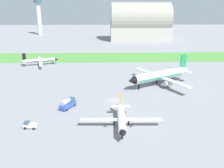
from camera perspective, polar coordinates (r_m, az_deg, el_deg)
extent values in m
plane|color=gray|center=(90.26, 0.63, -3.75)|extent=(600.00, 600.00, 0.00)
cube|color=#478438|center=(159.83, -0.34, 6.14)|extent=(360.00, 28.00, 0.08)
cylinder|color=silver|center=(145.10, -15.95, 5.19)|extent=(15.45, 6.32, 2.15)
cone|color=black|center=(145.53, -12.56, 5.50)|extent=(2.64, 2.61, 2.10)
cone|color=silver|center=(145.14, -19.51, 4.95)|extent=(3.42, 2.69, 1.93)
cube|color=black|center=(145.14, -15.94, 5.13)|extent=(14.64, 6.13, 0.30)
cube|color=silver|center=(150.94, -16.19, 5.51)|extent=(4.70, 11.76, 0.21)
cube|color=silver|center=(139.42, -16.01, 4.50)|extent=(4.70, 11.76, 0.21)
cylinder|color=#B7BABF|center=(148.87, -15.93, 5.36)|extent=(1.84, 1.13, 0.69)
cylinder|color=#B7BABF|center=(141.50, -15.80, 4.72)|extent=(1.84, 1.13, 0.69)
cube|color=black|center=(144.60, -19.45, 5.93)|extent=(1.93, 0.78, 3.43)
cube|color=silver|center=(146.60, -19.33, 5.07)|extent=(2.07, 3.24, 0.17)
cube|color=silver|center=(143.66, -19.35, 4.81)|extent=(2.07, 3.24, 0.17)
cylinder|color=black|center=(145.79, -13.36, 4.72)|extent=(0.39, 0.39, 1.50)
cylinder|color=black|center=(147.56, -16.33, 4.64)|extent=(0.39, 0.39, 1.50)
cylinder|color=black|center=(143.42, -16.28, 4.26)|extent=(0.39, 0.39, 1.50)
cylinder|color=silver|center=(106.75, 10.65, 1.92)|extent=(23.56, 15.48, 3.80)
cone|color=black|center=(98.47, 4.57, 0.78)|extent=(4.83, 4.94, 3.72)
cone|color=silver|center=(116.46, 16.06, 3.14)|extent=(5.89, 5.35, 3.42)
cube|color=#198C4C|center=(106.83, 10.64, 1.78)|extent=(22.39, 14.87, 0.53)
cube|color=silver|center=(101.66, 13.98, 0.46)|extent=(10.22, 15.65, 0.38)
cube|color=silver|center=(113.43, 8.15, 2.69)|extent=(10.22, 15.65, 0.38)
cylinder|color=#B7BABF|center=(104.08, 12.78, 0.18)|extent=(4.64, 3.85, 2.09)
cylinder|color=#B7BABF|center=(111.60, 9.07, 1.65)|extent=(4.64, 3.85, 2.09)
cube|color=#198C4C|center=(114.99, 16.01, 5.11)|extent=(2.94, 1.92, 5.53)
cube|color=silver|center=(114.42, 16.69, 2.77)|extent=(4.17, 5.23, 0.30)
cube|color=silver|center=(117.60, 14.98, 3.33)|extent=(4.17, 5.23, 0.30)
cylinder|color=black|center=(101.39, 6.12, -0.59)|extent=(0.68, 0.68, 2.42)
cylinder|color=black|center=(106.69, 12.30, 0.05)|extent=(0.68, 0.68, 2.42)
cylinder|color=black|center=(110.88, 10.22, 0.89)|extent=(0.68, 0.68, 2.42)
cylinder|color=white|center=(70.93, 2.18, -7.98)|extent=(2.50, 15.34, 2.12)
cone|color=black|center=(63.44, 2.48, -11.40)|extent=(2.13, 2.17, 2.08)
cone|color=white|center=(78.91, 1.93, -4.92)|extent=(1.98, 3.02, 1.91)
cube|color=orange|center=(71.00, 2.18, -8.10)|extent=(2.52, 14.49, 0.30)
cube|color=white|center=(71.94, 6.86, -8.04)|extent=(11.71, 1.77, 0.21)
cube|color=white|center=(71.49, -2.57, -8.10)|extent=(11.71, 1.77, 0.21)
cylinder|color=#B7BABF|center=(71.19, 5.22, -8.28)|extent=(0.72, 1.72, 0.68)
cylinder|color=#B7BABF|center=(70.90, -0.87, -8.32)|extent=(0.72, 1.72, 0.68)
cube|color=orange|center=(77.56, 1.96, -3.36)|extent=(0.30, 1.92, 3.40)
cube|color=white|center=(78.60, 3.03, -5.08)|extent=(3.00, 1.35, 0.17)
cube|color=white|center=(78.50, 0.86, -5.09)|extent=(3.00, 1.35, 0.17)
cylinder|color=black|center=(66.18, 2.37, -11.84)|extent=(0.38, 0.38, 1.49)
cylinder|color=black|center=(72.80, 3.80, -8.87)|extent=(0.38, 0.38, 1.49)
cylinder|color=black|center=(72.64, 0.45, -8.89)|extent=(0.38, 0.38, 1.49)
cube|color=white|center=(74.80, -18.11, -8.99)|extent=(3.75, 2.13, 0.90)
cube|color=#334C60|center=(74.82, -18.90, -8.38)|extent=(1.43, 1.63, 0.70)
cylinder|color=black|center=(74.74, -19.24, -9.52)|extent=(0.72, 0.31, 0.70)
cylinder|color=black|center=(76.20, -18.72, -8.91)|extent=(0.72, 0.31, 0.70)
cylinder|color=black|center=(73.82, -17.41, -9.69)|extent=(0.72, 0.31, 0.70)
cylinder|color=black|center=(75.29, -16.93, -9.06)|extent=(0.72, 0.31, 0.70)
cube|color=#334FB2|center=(85.01, -10.08, -4.73)|extent=(5.18, 6.86, 1.40)
cylinder|color=silver|center=(83.88, -10.45, -4.00)|extent=(3.04, 3.88, 1.54)
cube|color=#334C60|center=(85.86, -9.41, -3.52)|extent=(2.88, 3.01, 1.20)
cylinder|color=black|center=(87.62, -9.81, -4.49)|extent=(0.55, 0.74, 0.70)
cylinder|color=black|center=(86.31, -8.51, -4.79)|extent=(0.55, 0.74, 0.70)
cylinder|color=black|center=(84.33, -11.63, -5.55)|extent=(0.55, 0.74, 0.70)
cylinder|color=black|center=(82.97, -10.31, -5.88)|extent=(0.55, 0.74, 0.70)
cube|color=#B2AD9E|center=(234.37, 6.38, 11.88)|extent=(53.44, 27.15, 15.47)
cylinder|color=gray|center=(233.42, 6.47, 14.43)|extent=(52.37, 29.87, 29.87)
cylinder|color=silver|center=(277.92, -16.30, 14.02)|extent=(4.40, 4.40, 32.10)
cylinder|color=#38566B|center=(277.33, -16.65, 17.73)|extent=(8.00, 8.00, 4.00)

